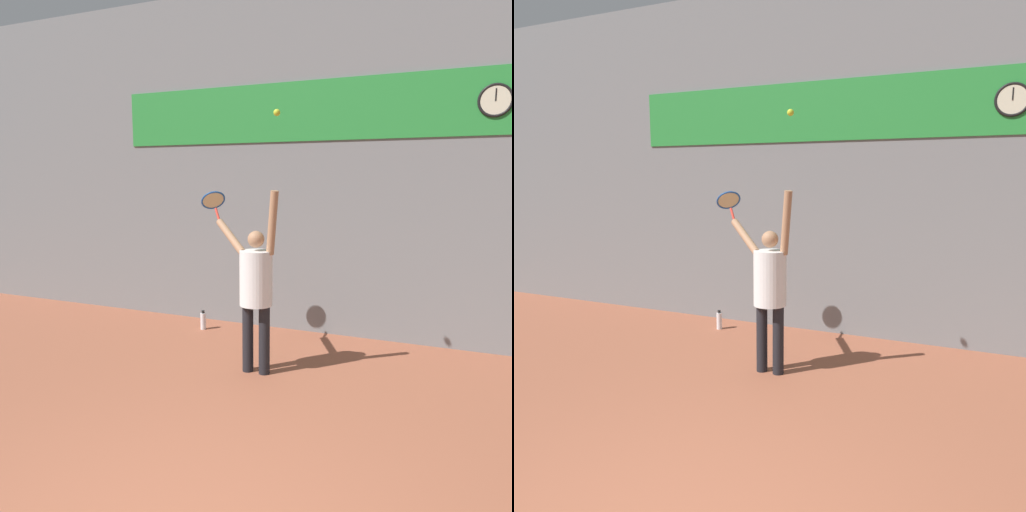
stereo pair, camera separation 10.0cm
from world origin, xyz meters
TOP-DOWN VIEW (x-y plane):
  - back_wall at (0.00, 5.03)m, footprint 18.00×0.10m
  - sponsor_banner at (0.00, 4.97)m, footprint 7.50×0.02m
  - scoreboard_clock at (1.64, 4.95)m, footprint 0.41×0.04m
  - tennis_player at (-0.79, 3.20)m, footprint 1.03×0.65m
  - tennis_racket at (-1.64, 3.79)m, footprint 0.41×0.41m
  - tennis_ball at (-0.49, 3.06)m, footprint 0.07×0.07m
  - water_bottle at (-2.20, 4.45)m, footprint 0.08×0.08m

SIDE VIEW (x-z plane):
  - water_bottle at x=-2.20m, z-range -0.01..0.28m
  - tennis_player at x=-0.79m, z-range -0.01..2.13m
  - tennis_racket at x=-1.64m, z-range 1.78..2.17m
  - back_wall at x=0.00m, z-range 0.00..5.00m
  - tennis_ball at x=-0.49m, z-range 2.91..2.99m
  - sponsor_banner at x=0.00m, z-range 2.80..3.63m
  - scoreboard_clock at x=1.64m, z-range 3.01..3.42m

